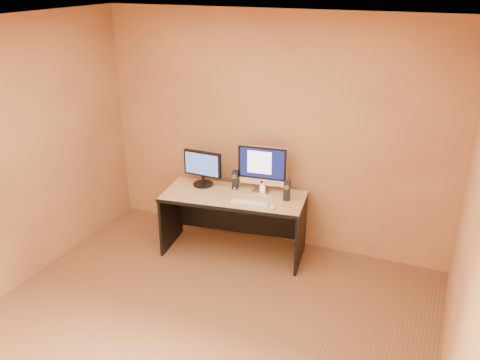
# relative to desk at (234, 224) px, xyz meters

# --- Properties ---
(floor) EXTENTS (4.00, 4.00, 0.00)m
(floor) POSITION_rel_desk_xyz_m (0.26, -1.50, -0.35)
(floor) COLOR brown
(floor) RESTS_ON ground
(walls) EXTENTS (4.00, 4.00, 2.60)m
(walls) POSITION_rel_desk_xyz_m (0.26, -1.50, 0.95)
(walls) COLOR #AD7945
(walls) RESTS_ON ground
(ceiling) EXTENTS (4.00, 4.00, 0.00)m
(ceiling) POSITION_rel_desk_xyz_m (0.26, -1.50, 2.25)
(ceiling) COLOR white
(ceiling) RESTS_ON walls
(desk) EXTENTS (1.60, 0.86, 0.71)m
(desk) POSITION_rel_desk_xyz_m (0.00, 0.00, 0.00)
(desk) COLOR tan
(desk) RESTS_ON ground
(imac) EXTENTS (0.56, 0.26, 0.52)m
(imac) POSITION_rel_desk_xyz_m (0.24, 0.21, 0.61)
(imac) COLOR silver
(imac) RESTS_ON desk
(second_monitor) EXTENTS (0.46, 0.24, 0.40)m
(second_monitor) POSITION_rel_desk_xyz_m (-0.43, 0.12, 0.55)
(second_monitor) COLOR black
(second_monitor) RESTS_ON desk
(speaker_left) EXTENTS (0.08, 0.08, 0.21)m
(speaker_left) POSITION_rel_desk_xyz_m (-0.05, 0.17, 0.46)
(speaker_left) COLOR black
(speaker_left) RESTS_ON desk
(speaker_right) EXTENTS (0.08, 0.08, 0.21)m
(speaker_right) POSITION_rel_desk_xyz_m (0.57, 0.11, 0.46)
(speaker_right) COLOR black
(speaker_right) RESTS_ON desk
(keyboard) EXTENTS (0.42, 0.16, 0.02)m
(keyboard) POSITION_rel_desk_xyz_m (0.24, -0.14, 0.36)
(keyboard) COLOR silver
(keyboard) RESTS_ON desk
(mouse) EXTENTS (0.08, 0.11, 0.03)m
(mouse) POSITION_rel_desk_xyz_m (0.50, -0.15, 0.37)
(mouse) COLOR silver
(mouse) RESTS_ON desk
(cable_a) EXTENTS (0.13, 0.18, 0.01)m
(cable_a) POSITION_rel_desk_xyz_m (0.27, 0.29, 0.36)
(cable_a) COLOR black
(cable_a) RESTS_ON desk
(cable_b) EXTENTS (0.07, 0.16, 0.01)m
(cable_b) POSITION_rel_desk_xyz_m (0.20, 0.29, 0.36)
(cable_b) COLOR black
(cable_b) RESTS_ON desk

